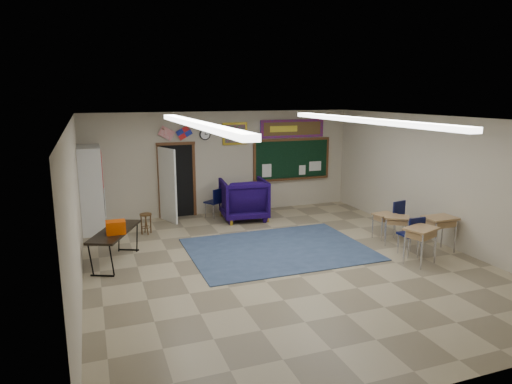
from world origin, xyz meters
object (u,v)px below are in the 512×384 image
object	(u,v)px
folding_table	(116,245)
wooden_stool	(146,223)
wingback_armchair	(244,199)
student_desk_front_left	(396,229)
student_desk_front_right	(384,224)

from	to	relation	value
folding_table	wooden_stool	world-z (taller)	folding_table
folding_table	wingback_armchair	bearing A→B (deg)	57.00
student_desk_front_left	wooden_stool	xyz separation A→B (m)	(-5.42, 2.90, -0.11)
wingback_armchair	student_desk_front_right	xyz separation A→B (m)	(2.66, -2.88, -0.23)
student_desk_front_left	folding_table	bearing A→B (deg)	-156.56
student_desk_front_left	student_desk_front_right	size ratio (longest dim) A/B	1.14
student_desk_front_right	wooden_stool	size ratio (longest dim) A/B	1.19
student_desk_front_right	student_desk_front_left	bearing A→B (deg)	-102.16
student_desk_front_left	student_desk_front_right	distance (m)	0.51
wingback_armchair	student_desk_front_right	bearing A→B (deg)	139.31
folding_table	wooden_stool	bearing A→B (deg)	89.59
student_desk_front_right	folding_table	size ratio (longest dim) A/B	0.35
student_desk_front_left	folding_table	distance (m)	6.35
wingback_armchair	student_desk_front_left	bearing A→B (deg)	134.36
student_desk_front_left	student_desk_front_right	bearing A→B (deg)	119.39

